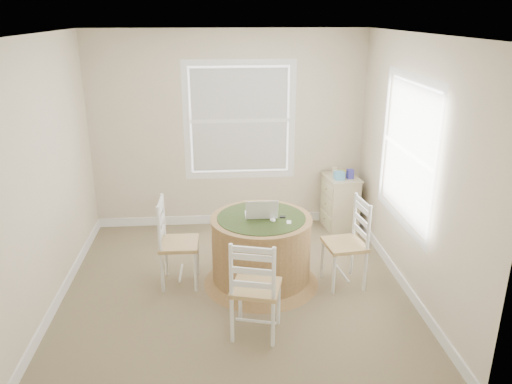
{
  "coord_description": "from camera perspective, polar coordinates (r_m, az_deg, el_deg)",
  "views": [
    {
      "loc": [
        -0.15,
        -4.64,
        2.79
      ],
      "look_at": [
        0.26,
        0.45,
        0.94
      ],
      "focal_mm": 35.0,
      "sensor_mm": 36.0,
      "label": 1
    }
  ],
  "objects": [
    {
      "name": "chair_right",
      "position": [
        5.38,
        10.09,
        -5.87
      ],
      "size": [
        0.45,
        0.47,
        0.95
      ],
      "primitive_type": null,
      "rotation": [
        0.0,
        0.0,
        -1.44
      ],
      "color": "white",
      "rests_on": "ground"
    },
    {
      "name": "room",
      "position": [
        5.04,
        -0.75,
        2.74
      ],
      "size": [
        3.64,
        3.64,
        2.64
      ],
      "color": "#7D6C4F",
      "rests_on": "ground"
    },
    {
      "name": "keys",
      "position": [
        5.21,
        3.06,
        -2.91
      ],
      "size": [
        0.07,
        0.06,
        0.02
      ],
      "primitive_type": "cube",
      "rotation": [
        0.0,
        0.0,
        -0.13
      ],
      "color": "black",
      "rests_on": "round_table"
    },
    {
      "name": "box_blue",
      "position": [
        6.63,
        10.65,
        2.05
      ],
      "size": [
        0.09,
        0.09,
        0.12
      ],
      "primitive_type": "cube",
      "rotation": [
        0.0,
        0.0,
        0.11
      ],
      "color": "#3A35A1",
      "rests_on": "corner_chest"
    },
    {
      "name": "tissue_box",
      "position": [
        6.58,
        9.5,
        1.89
      ],
      "size": [
        0.13,
        0.13,
        0.1
      ],
      "primitive_type": "cube",
      "rotation": [
        0.0,
        0.0,
        0.11
      ],
      "color": "#5DA8D5",
      "rests_on": "corner_chest"
    },
    {
      "name": "laptop",
      "position": [
        5.23,
        0.59,
        -2.49
      ],
      "size": [
        0.34,
        0.3,
        0.23
      ],
      "rotation": [
        0.0,
        0.0,
        3.13
      ],
      "color": "white",
      "rests_on": "round_table"
    },
    {
      "name": "chair_near",
      "position": [
        4.52,
        -0.01,
        -10.83
      ],
      "size": [
        0.51,
        0.49,
        0.95
      ],
      "primitive_type": null,
      "rotation": [
        0.0,
        0.0,
        2.88
      ],
      "color": "white",
      "rests_on": "ground"
    },
    {
      "name": "chair_left",
      "position": [
        5.37,
        -8.77,
        -5.81
      ],
      "size": [
        0.41,
        0.43,
        0.95
      ],
      "primitive_type": null,
      "rotation": [
        0.0,
        0.0,
        1.55
      ],
      "color": "white",
      "rests_on": "ground"
    },
    {
      "name": "round_table",
      "position": [
        5.36,
        0.6,
        -6.35
      ],
      "size": [
        1.25,
        1.25,
        0.77
      ],
      "rotation": [
        0.0,
        0.0,
        -0.13
      ],
      "color": "#9D7446",
      "rests_on": "ground"
    },
    {
      "name": "corner_chest",
      "position": [
        6.82,
        9.54,
        -1.14
      ],
      "size": [
        0.47,
        0.59,
        0.73
      ],
      "rotation": [
        0.0,
        0.0,
        0.11
      ],
      "color": "beige",
      "rests_on": "ground"
    },
    {
      "name": "cup_cream",
      "position": [
        6.79,
        9.02,
        2.43
      ],
      "size": [
        0.07,
        0.07,
        0.09
      ],
      "primitive_type": "cylinder",
      "color": "beige",
      "rests_on": "corner_chest"
    },
    {
      "name": "mouse",
      "position": [
        5.14,
        1.92,
        -3.19
      ],
      "size": [
        0.07,
        0.1,
        0.03
      ],
      "primitive_type": "ellipsoid",
      "rotation": [
        0.0,
        0.0,
        -0.13
      ],
      "color": "white",
      "rests_on": "round_table"
    },
    {
      "name": "box_yellow",
      "position": [
        6.77,
        10.04,
        2.18
      ],
      "size": [
        0.16,
        0.12,
        0.06
      ],
      "primitive_type": "cube",
      "rotation": [
        0.0,
        0.0,
        0.11
      ],
      "color": "gold",
      "rests_on": "corner_chest"
    },
    {
      "name": "phone",
      "position": [
        5.1,
        3.78,
        -3.52
      ],
      "size": [
        0.06,
        0.1,
        0.02
      ],
      "primitive_type": "cube",
      "rotation": [
        0.0,
        0.0,
        -0.13
      ],
      "color": "#B7BABF",
      "rests_on": "round_table"
    }
  ]
}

